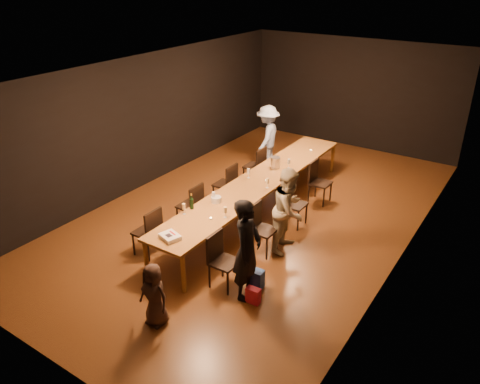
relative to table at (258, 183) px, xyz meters
The scene contains 30 objects.
ground 0.70m from the table, ahead, with size 10.00×10.00×0.00m, color #3F1D0F.
room_shell 1.38m from the table, ahead, with size 6.04×10.04×3.02m.
table is the anchor object (origin of this frame).
chair_right_0 2.56m from the table, 70.50° to the right, with size 0.42×0.42×0.93m, color black, non-canonical shape.
chair_right_1 1.49m from the table, 54.69° to the right, with size 0.42×0.42×0.93m, color black, non-canonical shape.
chair_right_2 0.88m from the table, ahead, with size 0.42×0.42×0.93m, color black, non-canonical shape.
chair_right_3 1.49m from the table, 54.69° to the left, with size 0.42×0.42×0.93m, color black, non-canonical shape.
chair_left_0 2.56m from the table, 109.50° to the right, with size 0.42×0.42×0.93m, color black, non-canonical shape.
chair_left_1 1.49m from the table, 125.31° to the right, with size 0.42×0.42×0.93m, color black, non-canonical shape.
chair_left_2 0.88m from the table, behind, with size 0.42×0.42×0.93m, color black, non-canonical shape.
chair_left_3 1.49m from the table, 125.31° to the left, with size 0.42×0.42×0.93m, color black, non-canonical shape.
woman_birthday 2.71m from the table, 62.10° to the right, with size 0.61×0.40×1.68m, color black.
woman_tan 1.42m from the table, 35.74° to the right, with size 0.77×0.60×1.58m, color #BAAE8C.
man_blue 2.57m from the table, 116.56° to the left, with size 1.04×0.60×1.61m, color #9CBBF1.
child 3.71m from the table, 82.02° to the right, with size 0.49×0.32×1.00m, color #392720.
gift_bag_red 2.96m from the table, 59.82° to the right, with size 0.22×0.12×0.26m, color #DA2045.
gift_bag_blue 2.56m from the table, 59.16° to the right, with size 0.25×0.17×0.32m, color blue.
birthday_cake 2.70m from the table, 90.37° to the right, with size 0.38×0.34×0.08m.
plate_stack 1.26m from the table, 97.42° to the right, with size 0.19×0.19×0.11m, color silver.
champagne_bottle 1.75m from the table, 102.49° to the right, with size 0.07×0.07×0.30m, color black, non-canonical shape.
ice_bucket 0.82m from the table, 94.75° to the left, with size 0.21×0.21×0.23m, color #BCBCC1.
wineglass_0 1.97m from the table, 100.47° to the right, with size 0.06×0.06×0.21m, color beige, non-canonical shape.
wineglass_1 1.67m from the table, 78.88° to the right, with size 0.06×0.06×0.21m, color beige, non-canonical shape.
wineglass_2 1.29m from the table, 99.09° to the right, with size 0.06×0.06×0.21m, color silver, non-canonical shape.
wineglass_3 0.40m from the table, 30.33° to the right, with size 0.06×0.06×0.21m, color beige, non-canonical shape.
wineglass_4 0.29m from the table, behind, with size 0.06×0.06×0.21m, color silver, non-canonical shape.
wineglass_5 0.97m from the table, 78.64° to the left, with size 0.06×0.06×0.21m, color silver, non-canonical shape.
tealight_near 1.83m from the table, 85.30° to the right, with size 0.05×0.05×0.03m, color #B2B7B2.
tealight_mid 0.17m from the table, 21.37° to the left, with size 0.05×0.05×0.03m, color #B2B7B2.
tealight_far 2.13m from the table, 85.97° to the left, with size 0.05×0.05×0.03m, color #B2B7B2.
Camera 1 is at (4.49, -7.44, 4.74)m, focal length 35.00 mm.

